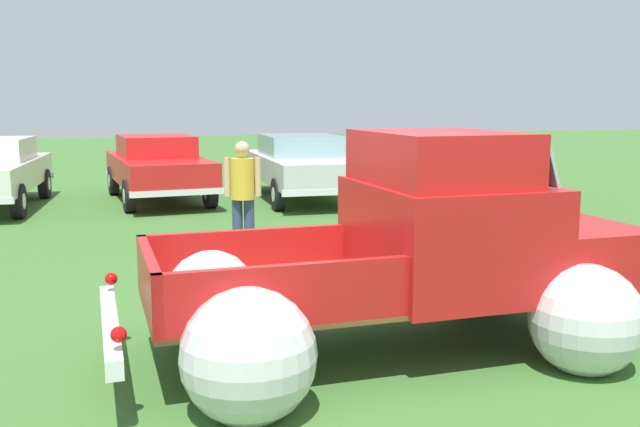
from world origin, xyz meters
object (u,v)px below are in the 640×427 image
at_px(spectator_0, 243,190).
at_px(show_car_3, 419,157).
at_px(show_car_1, 158,165).
at_px(show_car_2, 302,164).
at_px(vintage_pickup_truck, 420,265).

bearing_deg(spectator_0, show_car_3, -26.66).
height_order(show_car_1, show_car_2, same).
height_order(show_car_2, show_car_3, same).
distance_m(show_car_3, spectator_0, 8.54).
distance_m(vintage_pickup_truck, spectator_0, 4.49).
height_order(show_car_1, spectator_0, spectator_0).
bearing_deg(show_car_1, show_car_2, 72.64).
distance_m(vintage_pickup_truck, show_car_1, 10.44).
distance_m(show_car_2, show_car_3, 3.56).
bearing_deg(show_car_2, show_car_1, -100.20).
xyz_separation_m(show_car_1, show_car_2, (3.08, -0.75, 0.00)).
relative_size(vintage_pickup_truck, show_car_2, 0.97).
height_order(vintage_pickup_truck, spectator_0, vintage_pickup_truck).
relative_size(show_car_1, show_car_3, 0.97).
bearing_deg(show_car_1, spectator_0, 2.40).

